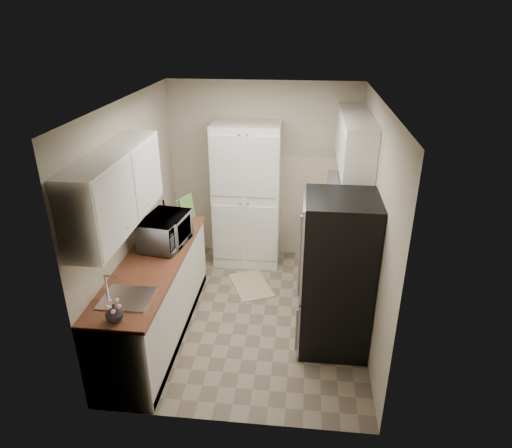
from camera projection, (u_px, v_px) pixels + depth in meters
name	position (u px, v px, depth m)	size (l,w,h in m)	color
ground	(250.00, 314.00, 5.47)	(3.20, 3.20, 0.00)	#7A6B56
room_shell	(248.00, 187.00, 4.78)	(2.64, 3.24, 2.52)	#B0A88E
pantry_cabinet	(247.00, 196.00, 6.26)	(0.90, 0.55, 2.00)	silver
base_cabinet_left	(156.00, 298.00, 4.99)	(0.60, 2.30, 0.88)	silver
countertop_left	(152.00, 262.00, 4.80)	(0.63, 2.33, 0.04)	brown
base_cabinet_right	(332.00, 241.00, 6.26)	(0.60, 0.80, 0.88)	silver
countertop_right	(334.00, 210.00, 6.07)	(0.63, 0.83, 0.04)	brown
electric_range	(334.00, 267.00, 5.53)	(0.71, 0.78, 1.13)	#B7B7BC
refrigerator	(337.00, 275.00, 4.65)	(0.70, 0.72, 1.70)	#B7B7BC
microwave	(165.00, 231.00, 5.04)	(0.61, 0.42, 0.34)	#B9BABE
wine_bottle	(164.00, 212.00, 5.59)	(0.07, 0.07, 0.27)	black
flower_vase	(114.00, 313.00, 3.82)	(0.15, 0.15, 0.16)	beige
cutting_board	(187.00, 208.00, 5.67)	(0.02, 0.25, 0.31)	#56993A
toaster_oven	(331.00, 202.00, 5.99)	(0.26, 0.34, 0.19)	#ABACAF
fruit_basket	(331.00, 192.00, 5.91)	(0.27, 0.27, 0.11)	red
kitchen_mat	(251.00, 285.00, 6.04)	(0.44, 0.70, 0.01)	tan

